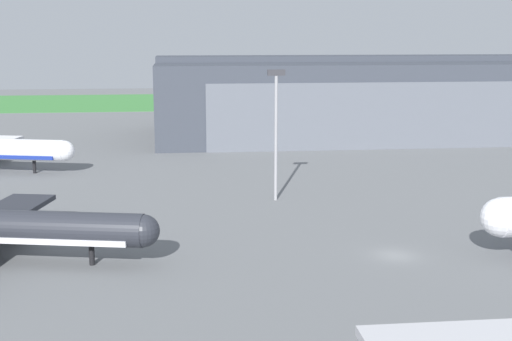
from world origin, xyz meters
TOP-DOWN VIEW (x-y plane):
  - ground_plane at (0.00, 0.00)m, footprint 440.00×440.00m
  - grass_field_strip at (0.00, 163.79)m, footprint 440.00×56.00m
  - maintenance_hangar at (13.87, 83.95)m, footprint 82.11×38.95m
  - apron_light_mast at (-9.19, 25.32)m, footprint 2.40×0.50m

SIDE VIEW (x-z plane):
  - ground_plane at x=0.00m, z-range 0.00..0.00m
  - grass_field_strip at x=0.00m, z-range 0.00..0.08m
  - maintenance_hangar at x=13.87m, z-range -0.46..17.29m
  - apron_light_mast at x=-9.19m, z-range 1.61..19.60m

